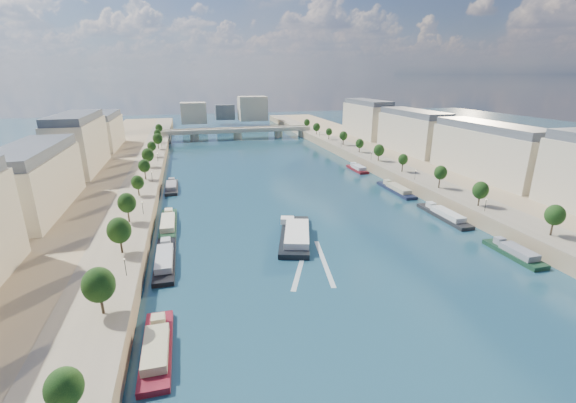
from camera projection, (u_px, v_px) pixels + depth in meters
ground at (283, 191)px, 161.98m from camera, size 700.00×700.00×0.00m
quay_left at (97, 198)px, 143.83m from camera, size 44.00×520.00×5.00m
quay_right at (433, 174)px, 178.56m from camera, size 44.00×520.00×5.00m
pave_left at (138, 189)px, 146.65m from camera, size 14.00×520.00×0.10m
pave_right at (405, 171)px, 174.14m from camera, size 14.00×520.00×0.10m
trees_left at (143, 174)px, 147.26m from camera, size 4.80×268.80×8.26m
trees_right at (391, 155)px, 181.14m from camera, size 4.80×268.80×8.26m
lamps_left at (148, 188)px, 137.69m from camera, size 0.36×200.36×4.28m
lamps_right at (391, 163)px, 176.79m from camera, size 0.36×200.36×4.28m
buildings_left at (60, 157)px, 147.34m from camera, size 16.00×226.00×23.20m
buildings_right at (445, 139)px, 188.33m from camera, size 16.00×226.00×23.20m
skyline at (230, 110)px, 359.73m from camera, size 79.00×42.00×22.00m
bridge at (237, 132)px, 292.03m from camera, size 112.00×12.00×8.15m
tour_barge at (295, 235)px, 114.58m from camera, size 16.52×30.49×3.98m
wake at (312, 263)px, 99.72m from camera, size 15.03×25.82×0.04m
moored_barges_left at (165, 260)px, 99.90m from camera, size 5.00×162.23×3.60m
moored_barges_right at (446, 216)px, 130.57m from camera, size 5.00×155.54×3.60m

